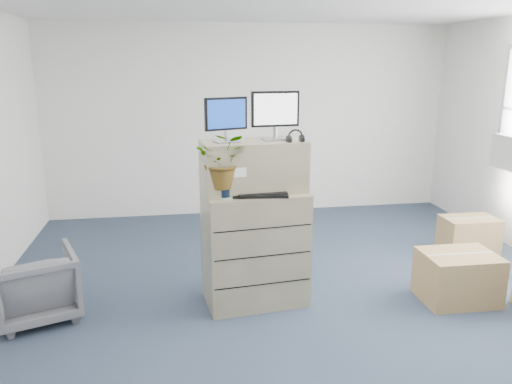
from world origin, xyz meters
The scene contains 16 objects.
ground centered at (0.00, 0.00, 0.00)m, with size 7.00×7.00×0.00m, color #273347.
wall_back centered at (0.00, 3.51, 1.40)m, with size 6.00×0.02×2.80m, color silver.
filing_cabinet_lower centered at (-0.42, 0.51, 0.55)m, with size 0.93×0.57×1.09m, color gray.
filing_cabinet_upper centered at (-0.42, 0.56, 1.32)m, with size 0.93×0.47×0.47m, color gray.
monitor_left centered at (-0.67, 0.50, 1.78)m, with size 0.39×0.21×0.40m.
monitor_right centered at (-0.22, 0.57, 1.80)m, with size 0.45×0.19×0.44m.
headphones centered at (-0.06, 0.44, 1.60)m, with size 0.15×0.15×0.02m, color black.
keyboard centered at (-0.39, 0.37, 1.10)m, with size 0.49×0.20×0.03m, color black.
mouse centered at (-0.04, 0.48, 1.11)m, with size 0.10×0.06×0.03m, color silver.
water_bottle centered at (-0.31, 0.57, 1.24)m, with size 0.08×0.08×0.30m, color #96989E.
phone_dock centered at (-0.46, 0.52, 1.14)m, with size 0.07×0.06×0.14m.
external_drive centered at (-0.10, 0.68, 1.12)m, with size 0.22×0.16×0.07m, color black.
tissue_box centered at (-0.10, 0.65, 1.20)m, with size 0.24×0.12×0.09m, color #428EE2.
potted_plant centered at (-0.72, 0.37, 1.36)m, with size 0.54×0.58×0.47m.
office_chair centered at (-2.40, 0.49, 0.34)m, with size 0.67×0.63×0.69m, color slate.
cardboard_boxes centered at (1.97, 0.39, 0.26)m, with size 1.47×1.93×0.71m.
Camera 1 is at (-1.12, -3.88, 2.24)m, focal length 35.00 mm.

